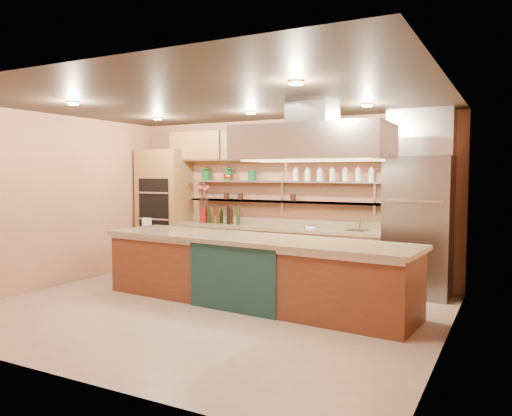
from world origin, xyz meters
The scene contains 21 objects.
floor centered at (0.00, 0.00, -0.01)m, with size 6.00×5.00×0.02m, color tan.
ceiling centered at (0.00, 0.00, 2.80)m, with size 6.00×5.00×0.02m, color black.
wall_back centered at (0.00, 2.50, 1.40)m, with size 6.00×0.04×2.80m, color #AB7150.
wall_front centered at (0.00, -2.50, 1.40)m, with size 6.00×0.04×2.80m, color #AB7150.
wall_left centered at (-3.00, 0.00, 1.40)m, with size 0.04×5.00×2.80m, color #AB7150.
wall_right centered at (3.00, 0.00, 1.40)m, with size 0.04×5.00×2.80m, color #AB7150.
oven_stack centered at (-2.45, 2.18, 1.15)m, with size 0.95×0.64×2.30m, color olive.
refrigerator centered at (2.35, 2.14, 1.05)m, with size 0.95×0.72×2.10m, color slate.
back_counter centered at (-0.05, 2.20, 0.47)m, with size 3.84×0.64×0.93m, color #A27E61.
wall_shelf_lower centered at (-0.05, 2.37, 1.35)m, with size 3.60×0.26×0.03m, color #B3B6BA.
wall_shelf_upper centered at (-0.05, 2.37, 1.70)m, with size 3.60×0.26×0.03m, color #B3B6BA.
upper_cabinets centered at (0.00, 2.32, 2.35)m, with size 4.60×0.36×0.55m, color olive.
range_hood centered at (1.27, 0.53, 2.25)m, with size 2.00×1.00×0.45m, color #B3B6BA.
ceiling_downlights centered at (0.00, 0.20, 2.77)m, with size 4.00×2.80×0.02m, color #FFE5A5.
island centered at (0.37, 0.53, 0.48)m, with size 4.57×0.99×0.95m, color brown.
flower_vase centered at (-1.51, 2.15, 1.07)m, with size 0.16×0.16×0.29m, color maroon.
oil_bottle_cluster centered at (-1.06, 2.15, 1.05)m, with size 0.75×0.21×0.24m, color black.
kitchen_scale centered at (0.63, 2.15, 0.97)m, with size 0.15×0.11×0.08m, color white.
bar_faucet centered at (1.43, 2.25, 1.04)m, with size 0.03×0.03×0.21m, color white.
copper_kettle centered at (-1.11, 2.37, 1.79)m, with size 0.18×0.18×0.14m, color #B24B29.
green_canister centered at (-0.60, 2.37, 1.80)m, with size 0.15×0.15×0.18m, color #0F4820.
Camera 1 is at (3.65, -5.59, 1.85)m, focal length 35.00 mm.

